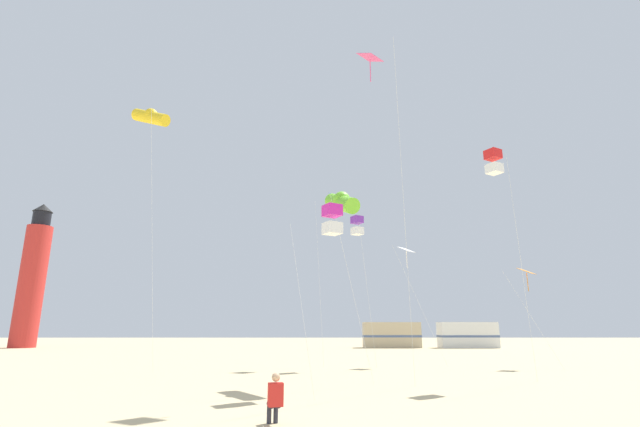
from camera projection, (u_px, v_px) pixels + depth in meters
The scene contains 13 objects.
kite_flyer_standing at pixel (276, 397), 10.53m from camera, with size 0.43×0.56×1.16m.
kite_diamond_blue at pixel (338, 203), 29.38m from camera, with size 2.12×2.49×10.75m.
kite_tube_lime at pixel (343, 202), 20.00m from camera, with size 1.94×2.58×8.27m.
kite_diamond_orange at pixel (528, 274), 26.88m from camera, with size 2.42×2.35×5.67m.
kite_tube_gold at pixel (152, 117), 25.65m from camera, with size 2.57×2.03×14.49m.
kite_box_magenta at pixel (334, 220), 17.19m from camera, with size 2.06×2.30×6.76m.
kite_box_violet at pixel (359, 226), 27.58m from camera, with size 1.37×1.37×8.82m.
kite_box_scarlet at pixel (495, 162), 20.96m from camera, with size 1.40×1.40×10.25m.
kite_diamond_rainbow at pixel (374, 72), 19.74m from camera, with size 2.07×2.27×13.99m.
kite_diamond_white at pixel (408, 253), 28.83m from camera, with size 3.07×2.48×7.26m.
lighthouse_distant at pixel (35, 278), 52.86m from camera, with size 2.80×2.80×16.80m.
rv_van_tan at pixel (393, 335), 51.48m from camera, with size 6.46×2.40×2.80m.
rv_van_white at pixel (469, 335), 50.89m from camera, with size 6.51×2.53×2.80m.
Camera 1 is at (0.59, -6.33, 2.18)m, focal length 25.37 mm.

